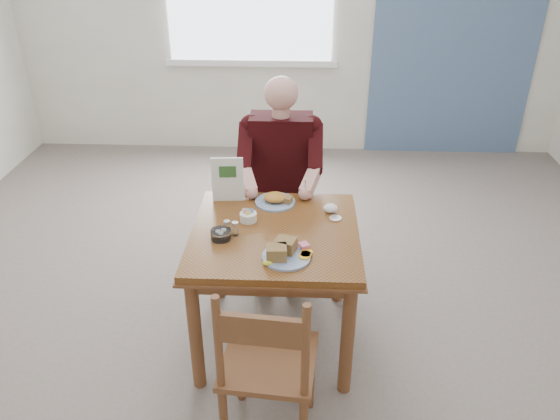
{
  "coord_description": "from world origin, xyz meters",
  "views": [
    {
      "loc": [
        0.15,
        -2.52,
        2.27
      ],
      "look_at": [
        0.03,
        0.0,
        0.88
      ],
      "focal_mm": 35.0,
      "sensor_mm": 36.0,
      "label": 1
    }
  ],
  "objects_px": {
    "chair_near": "(267,366)",
    "far_plate": "(276,199)",
    "table": "(275,248)",
    "near_plate": "(285,252)",
    "chair_far": "(281,205)",
    "diner": "(281,167)"
  },
  "relations": [
    {
      "from": "diner",
      "to": "far_plate",
      "type": "height_order",
      "value": "diner"
    },
    {
      "from": "chair_far",
      "to": "far_plate",
      "type": "bearing_deg",
      "value": -91.19
    },
    {
      "from": "table",
      "to": "diner",
      "type": "bearing_deg",
      "value": 90.0
    },
    {
      "from": "near_plate",
      "to": "far_plate",
      "type": "height_order",
      "value": "near_plate"
    },
    {
      "from": "chair_near",
      "to": "far_plate",
      "type": "distance_m",
      "value": 1.08
    },
    {
      "from": "chair_far",
      "to": "far_plate",
      "type": "height_order",
      "value": "chair_far"
    },
    {
      "from": "diner",
      "to": "far_plate",
      "type": "relative_size",
      "value": 4.41
    },
    {
      "from": "near_plate",
      "to": "chair_near",
      "type": "bearing_deg",
      "value": -96.92
    },
    {
      "from": "chair_far",
      "to": "table",
      "type": "bearing_deg",
      "value": -90.0
    },
    {
      "from": "chair_far",
      "to": "near_plate",
      "type": "height_order",
      "value": "chair_far"
    },
    {
      "from": "chair_near",
      "to": "chair_far",
      "type": "bearing_deg",
      "value": 90.21
    },
    {
      "from": "diner",
      "to": "far_plate",
      "type": "bearing_deg",
      "value": -91.46
    },
    {
      "from": "diner",
      "to": "chair_far",
      "type": "bearing_deg",
      "value": 90.01
    },
    {
      "from": "diner",
      "to": "table",
      "type": "bearing_deg",
      "value": -90.0
    },
    {
      "from": "chair_far",
      "to": "diner",
      "type": "bearing_deg",
      "value": -89.99
    },
    {
      "from": "table",
      "to": "near_plate",
      "type": "bearing_deg",
      "value": -75.98
    },
    {
      "from": "near_plate",
      "to": "far_plate",
      "type": "xyz_separation_m",
      "value": [
        -0.07,
        0.57,
        -0.01
      ]
    },
    {
      "from": "near_plate",
      "to": "diner",
      "type": "bearing_deg",
      "value": 93.74
    },
    {
      "from": "table",
      "to": "near_plate",
      "type": "distance_m",
      "value": 0.29
    },
    {
      "from": "table",
      "to": "far_plate",
      "type": "bearing_deg",
      "value": 91.79
    },
    {
      "from": "table",
      "to": "diner",
      "type": "xyz_separation_m",
      "value": [
        0.0,
        0.71,
        0.17
      ]
    },
    {
      "from": "chair_near",
      "to": "table",
      "type": "bearing_deg",
      "value": 90.43
    }
  ]
}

